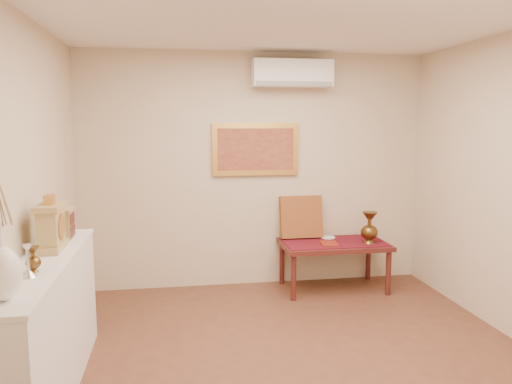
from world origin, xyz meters
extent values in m
plane|color=brown|center=(0.00, 0.00, 0.00)|extent=(4.50, 4.50, 0.00)
plane|color=white|center=(0.00, 0.00, 2.70)|extent=(4.50, 4.50, 0.00)
cube|color=beige|center=(0.00, 2.25, 1.35)|extent=(4.00, 0.02, 2.70)
cube|color=beige|center=(-2.00, 0.00, 1.35)|extent=(0.02, 4.50, 2.70)
cube|color=maroon|center=(0.85, 1.88, 0.55)|extent=(1.14, 0.59, 0.01)
cylinder|color=white|center=(0.84, 2.08, 0.56)|extent=(0.17, 0.17, 0.01)
cube|color=maroon|center=(0.76, 1.79, 0.56)|extent=(0.21, 0.27, 0.01)
cube|color=maroon|center=(0.53, 2.15, 0.81)|extent=(0.49, 0.20, 0.50)
cube|color=white|center=(-1.82, 0.00, 0.47)|extent=(0.35, 2.00, 0.95)
cube|color=white|center=(-1.82, 0.00, 0.96)|extent=(0.37, 2.02, 0.03)
cube|color=tan|center=(-1.82, 0.29, 1.00)|extent=(0.16, 0.36, 0.05)
cube|color=tan|center=(-1.82, 0.29, 1.16)|extent=(0.14, 0.30, 0.25)
cylinder|color=beige|center=(-1.75, 0.29, 1.16)|extent=(0.01, 0.17, 0.17)
cylinder|color=gold|center=(-1.74, 0.29, 1.16)|extent=(0.01, 0.19, 0.19)
cube|color=tan|center=(-1.82, 0.29, 1.30)|extent=(0.17, 0.34, 0.04)
cube|color=gold|center=(-1.82, 0.29, 1.35)|extent=(0.06, 0.11, 0.07)
cube|color=tan|center=(-1.82, 0.67, 1.09)|extent=(0.15, 0.20, 0.22)
cube|color=#501B18|center=(-1.75, 0.67, 1.04)|extent=(0.01, 0.17, 0.09)
cube|color=#501B18|center=(-1.75, 0.67, 1.14)|extent=(0.01, 0.17, 0.09)
cube|color=tan|center=(-1.82, 0.67, 1.21)|extent=(0.16, 0.21, 0.02)
cube|color=#501B18|center=(0.85, 1.88, 0.53)|extent=(1.20, 0.70, 0.05)
cylinder|color=#501B18|center=(0.31, 1.59, 0.25)|extent=(0.06, 0.06, 0.50)
cylinder|color=#501B18|center=(1.39, 1.59, 0.25)|extent=(0.06, 0.06, 0.50)
cylinder|color=#501B18|center=(0.31, 2.17, 0.25)|extent=(0.06, 0.06, 0.50)
cylinder|color=#501B18|center=(1.39, 2.17, 0.25)|extent=(0.06, 0.06, 0.50)
cube|color=gold|center=(0.00, 2.23, 1.60)|extent=(1.00, 0.05, 0.60)
cube|color=#A65739|center=(0.00, 2.20, 1.60)|extent=(0.88, 0.01, 0.48)
cube|color=white|center=(0.40, 2.12, 2.45)|extent=(0.90, 0.24, 0.30)
cube|color=gray|center=(0.40, 2.00, 2.33)|extent=(0.86, 0.02, 0.05)
camera|label=1|loc=(-0.93, -3.45, 1.90)|focal=35.00mm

